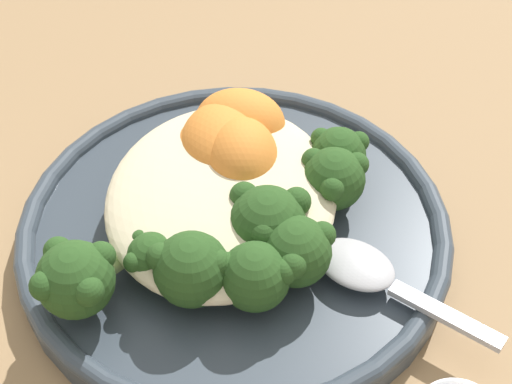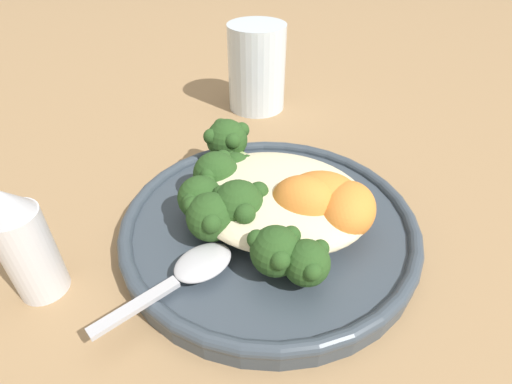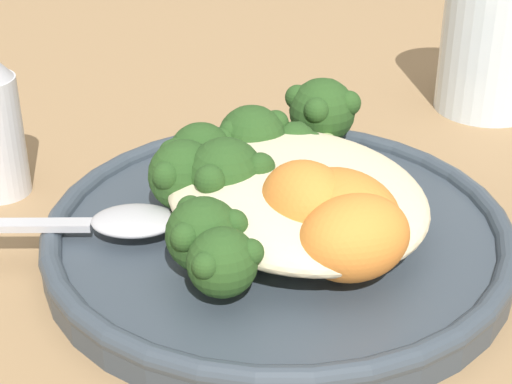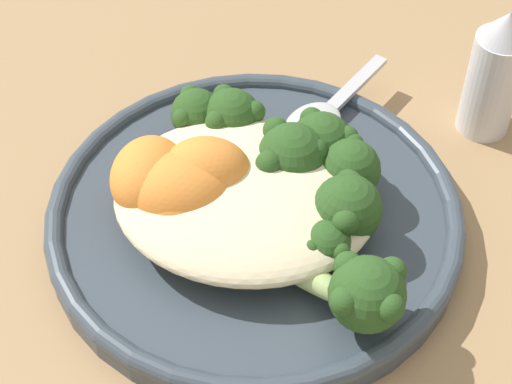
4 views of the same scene
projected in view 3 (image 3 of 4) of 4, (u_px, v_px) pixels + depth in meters
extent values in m
plane|color=#9E7A51|center=(261.00, 236.00, 0.48)|extent=(4.00, 4.00, 0.00)
cylinder|color=#38424C|center=(284.00, 239.00, 0.46)|extent=(0.25, 0.25, 0.02)
torus|color=#38424C|center=(284.00, 226.00, 0.46)|extent=(0.25, 0.25, 0.01)
ellipsoid|color=beige|center=(296.00, 194.00, 0.45)|extent=(0.15, 0.13, 0.03)
ellipsoid|color=#ADC675|center=(324.00, 168.00, 0.49)|extent=(0.10, 0.07, 0.02)
sphere|color=#284C1E|center=(322.00, 111.00, 0.53)|extent=(0.04, 0.04, 0.04)
sphere|color=#284C1E|center=(348.00, 103.00, 0.52)|extent=(0.02, 0.02, 0.02)
sphere|color=#284C1E|center=(328.00, 91.00, 0.54)|extent=(0.02, 0.02, 0.02)
sphere|color=#284C1E|center=(297.00, 97.00, 0.53)|extent=(0.02, 0.02, 0.02)
sphere|color=#284C1E|center=(317.00, 110.00, 0.51)|extent=(0.02, 0.02, 0.02)
ellipsoid|color=#ADC675|center=(315.00, 186.00, 0.47)|extent=(0.08, 0.03, 0.02)
sphere|color=#284C1E|center=(294.00, 146.00, 0.50)|extent=(0.03, 0.03, 0.03)
sphere|color=#284C1E|center=(313.00, 141.00, 0.49)|extent=(0.01, 0.01, 0.01)
sphere|color=#284C1E|center=(299.00, 131.00, 0.51)|extent=(0.01, 0.01, 0.01)
sphere|color=#284C1E|center=(275.00, 136.00, 0.50)|extent=(0.01, 0.01, 0.01)
sphere|color=#284C1E|center=(289.00, 147.00, 0.49)|extent=(0.01, 0.01, 0.01)
ellipsoid|color=#ADC675|center=(304.00, 186.00, 0.47)|extent=(0.09, 0.03, 0.02)
sphere|color=#284C1E|center=(252.00, 140.00, 0.49)|extent=(0.04, 0.04, 0.04)
sphere|color=#284C1E|center=(276.00, 123.00, 0.50)|extent=(0.02, 0.02, 0.02)
sphere|color=#284C1E|center=(227.00, 134.00, 0.48)|extent=(0.02, 0.02, 0.02)
ellipsoid|color=#ADC675|center=(286.00, 193.00, 0.47)|extent=(0.09, 0.07, 0.01)
sphere|color=#284C1E|center=(201.00, 155.00, 0.48)|extent=(0.04, 0.04, 0.04)
sphere|color=#284C1E|center=(224.00, 139.00, 0.48)|extent=(0.01, 0.01, 0.01)
sphere|color=#284C1E|center=(177.00, 150.00, 0.47)|extent=(0.01, 0.01, 0.01)
ellipsoid|color=#ADC675|center=(283.00, 199.00, 0.46)|extent=(0.07, 0.10, 0.01)
sphere|color=#284C1E|center=(184.00, 175.00, 0.46)|extent=(0.04, 0.04, 0.04)
sphere|color=#284C1E|center=(212.00, 164.00, 0.45)|extent=(0.01, 0.01, 0.01)
sphere|color=#284C1E|center=(172.00, 153.00, 0.47)|extent=(0.01, 0.01, 0.01)
sphere|color=#284C1E|center=(166.00, 175.00, 0.44)|extent=(0.01, 0.01, 0.01)
ellipsoid|color=#ADC675|center=(287.00, 201.00, 0.46)|extent=(0.04, 0.06, 0.01)
sphere|color=#284C1E|center=(229.00, 180.00, 0.45)|extent=(0.04, 0.04, 0.04)
sphere|color=#284C1E|center=(260.00, 168.00, 0.45)|extent=(0.02, 0.02, 0.02)
sphere|color=#284C1E|center=(214.00, 155.00, 0.46)|extent=(0.02, 0.02, 0.02)
sphere|color=#284C1E|center=(210.00, 180.00, 0.43)|extent=(0.02, 0.02, 0.02)
ellipsoid|color=#ADC675|center=(272.00, 222.00, 0.44)|extent=(0.03, 0.09, 0.02)
sphere|color=#284C1E|center=(204.00, 235.00, 0.41)|extent=(0.04, 0.04, 0.04)
sphere|color=#284C1E|center=(234.00, 224.00, 0.40)|extent=(0.01, 0.01, 0.01)
sphere|color=#284C1E|center=(191.00, 210.00, 0.42)|extent=(0.01, 0.01, 0.01)
sphere|color=#284C1E|center=(185.00, 237.00, 0.39)|extent=(0.01, 0.01, 0.01)
ellipsoid|color=#ADC675|center=(285.00, 230.00, 0.43)|extent=(0.06, 0.10, 0.02)
sphere|color=#284C1E|center=(222.00, 262.00, 0.39)|extent=(0.03, 0.03, 0.03)
sphere|color=#284C1E|center=(251.00, 252.00, 0.39)|extent=(0.01, 0.01, 0.01)
sphere|color=#284C1E|center=(210.00, 238.00, 0.40)|extent=(0.01, 0.01, 0.01)
sphere|color=#284C1E|center=(206.00, 265.00, 0.38)|extent=(0.01, 0.01, 0.01)
ellipsoid|color=orange|center=(338.00, 213.00, 0.43)|extent=(0.07, 0.08, 0.04)
ellipsoid|color=orange|center=(342.00, 213.00, 0.42)|extent=(0.07, 0.06, 0.04)
ellipsoid|color=orange|center=(354.00, 237.00, 0.40)|extent=(0.05, 0.06, 0.04)
ellipsoid|color=orange|center=(306.00, 206.00, 0.42)|extent=(0.06, 0.05, 0.04)
cube|color=#B7B7BC|center=(30.00, 225.00, 0.45)|extent=(0.04, 0.06, 0.00)
ellipsoid|color=#B7B7BC|center=(135.00, 221.00, 0.45)|extent=(0.05, 0.06, 0.01)
cylinder|color=silver|center=(493.00, 38.00, 0.61)|extent=(0.07, 0.07, 0.11)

